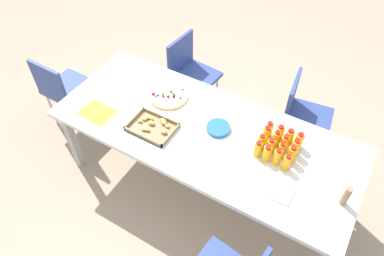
# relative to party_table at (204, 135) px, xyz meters

# --- Properties ---
(ground_plane) EXTENTS (12.00, 12.00, 0.00)m
(ground_plane) POSITION_rel_party_table_xyz_m (0.00, 0.00, -0.68)
(ground_plane) COLOR tan
(party_table) EXTENTS (2.35, 0.96, 0.73)m
(party_table) POSITION_rel_party_table_xyz_m (0.00, 0.00, 0.00)
(party_table) COLOR silver
(party_table) RESTS_ON ground_plane
(chair_near_left) EXTENTS (0.45, 0.45, 0.83)m
(chair_near_left) POSITION_rel_party_table_xyz_m (-0.54, -0.81, -0.18)
(chair_near_left) COLOR #33478C
(chair_near_left) RESTS_ON ground_plane
(chair_near_right) EXTENTS (0.44, 0.44, 0.83)m
(chair_near_right) POSITION_rel_party_table_xyz_m (0.61, -0.81, -0.18)
(chair_near_right) COLOR #33478C
(chair_near_right) RESTS_ON ground_plane
(chair_end) EXTENTS (0.41, 0.41, 0.83)m
(chair_end) POSITION_rel_party_table_xyz_m (1.52, 0.03, -0.18)
(chair_end) COLOR #33478C
(chair_end) RESTS_ON ground_plane
(juice_bottle_0) EXTENTS (0.06, 0.06, 0.14)m
(juice_bottle_0) POSITION_rel_party_table_xyz_m (-0.66, -0.20, 0.12)
(juice_bottle_0) COLOR #F9AC14
(juice_bottle_0) RESTS_ON party_table
(juice_bottle_1) EXTENTS (0.06, 0.06, 0.14)m
(juice_bottle_1) POSITION_rel_party_table_xyz_m (-0.59, -0.20, 0.12)
(juice_bottle_1) COLOR #FAAE14
(juice_bottle_1) RESTS_ON party_table
(juice_bottle_2) EXTENTS (0.06, 0.06, 0.14)m
(juice_bottle_2) POSITION_rel_party_table_xyz_m (-0.51, -0.21, 0.12)
(juice_bottle_2) COLOR #FAAC14
(juice_bottle_2) RESTS_ON party_table
(juice_bottle_3) EXTENTS (0.06, 0.06, 0.14)m
(juice_bottle_3) POSITION_rel_party_table_xyz_m (-0.43, -0.20, 0.12)
(juice_bottle_3) COLOR #FAAD14
(juice_bottle_3) RESTS_ON party_table
(juice_bottle_4) EXTENTS (0.06, 0.06, 0.15)m
(juice_bottle_4) POSITION_rel_party_table_xyz_m (-0.66, -0.13, 0.13)
(juice_bottle_4) COLOR #FAAD14
(juice_bottle_4) RESTS_ON party_table
(juice_bottle_5) EXTENTS (0.06, 0.06, 0.14)m
(juice_bottle_5) POSITION_rel_party_table_xyz_m (-0.58, -0.13, 0.12)
(juice_bottle_5) COLOR #FAAC14
(juice_bottle_5) RESTS_ON party_table
(juice_bottle_6) EXTENTS (0.06, 0.06, 0.15)m
(juice_bottle_6) POSITION_rel_party_table_xyz_m (-0.52, -0.13, 0.13)
(juice_bottle_6) COLOR #FAAC14
(juice_bottle_6) RESTS_ON party_table
(juice_bottle_7) EXTENTS (0.06, 0.06, 0.15)m
(juice_bottle_7) POSITION_rel_party_table_xyz_m (-0.44, -0.13, 0.13)
(juice_bottle_7) COLOR #FAAC14
(juice_bottle_7) RESTS_ON party_table
(juice_bottle_8) EXTENTS (0.06, 0.06, 0.15)m
(juice_bottle_8) POSITION_rel_party_table_xyz_m (-0.66, -0.05, 0.13)
(juice_bottle_8) COLOR #FAAC14
(juice_bottle_8) RESTS_ON party_table
(juice_bottle_9) EXTENTS (0.05, 0.05, 0.14)m
(juice_bottle_9) POSITION_rel_party_table_xyz_m (-0.58, -0.06, 0.12)
(juice_bottle_9) COLOR #FAAD14
(juice_bottle_9) RESTS_ON party_table
(juice_bottle_10) EXTENTS (0.06, 0.06, 0.13)m
(juice_bottle_10) POSITION_rel_party_table_xyz_m (-0.50, -0.05, 0.12)
(juice_bottle_10) COLOR #F9AD14
(juice_bottle_10) RESTS_ON party_table
(juice_bottle_11) EXTENTS (0.06, 0.06, 0.15)m
(juice_bottle_11) POSITION_rel_party_table_xyz_m (-0.44, -0.05, 0.13)
(juice_bottle_11) COLOR #F9AE14
(juice_bottle_11) RESTS_ON party_table
(juice_bottle_12) EXTENTS (0.05, 0.05, 0.14)m
(juice_bottle_12) POSITION_rel_party_table_xyz_m (-0.66, 0.03, 0.12)
(juice_bottle_12) COLOR #F9AC14
(juice_bottle_12) RESTS_ON party_table
(juice_bottle_13) EXTENTS (0.05, 0.05, 0.15)m
(juice_bottle_13) POSITION_rel_party_table_xyz_m (-0.58, 0.02, 0.13)
(juice_bottle_13) COLOR #FAAD14
(juice_bottle_13) RESTS_ON party_table
(juice_bottle_14) EXTENTS (0.06, 0.06, 0.14)m
(juice_bottle_14) POSITION_rel_party_table_xyz_m (-0.51, 0.02, 0.12)
(juice_bottle_14) COLOR #FAAC14
(juice_bottle_14) RESTS_ON party_table
(juice_bottle_15) EXTENTS (0.05, 0.05, 0.14)m
(juice_bottle_15) POSITION_rel_party_table_xyz_m (-0.44, 0.02, 0.12)
(juice_bottle_15) COLOR #FAAE14
(juice_bottle_15) RESTS_ON party_table
(fruit_pizza) EXTENTS (0.32, 0.32, 0.05)m
(fruit_pizza) POSITION_rel_party_table_xyz_m (0.44, -0.17, 0.07)
(fruit_pizza) COLOR tan
(fruit_pizza) RESTS_ON party_table
(snack_tray) EXTENTS (0.35, 0.26, 0.04)m
(snack_tray) POSITION_rel_party_table_xyz_m (0.35, 0.18, 0.07)
(snack_tray) COLOR olive
(snack_tray) RESTS_ON party_table
(plate_stack) EXTENTS (0.18, 0.18, 0.03)m
(plate_stack) POSITION_rel_party_table_xyz_m (-0.09, -0.06, 0.07)
(plate_stack) COLOR blue
(plate_stack) RESTS_ON party_table
(napkin_stack) EXTENTS (0.15, 0.15, 0.01)m
(napkin_stack) POSITION_rel_party_table_xyz_m (-0.70, 0.23, 0.06)
(napkin_stack) COLOR white
(napkin_stack) RESTS_ON party_table
(cardboard_tube) EXTENTS (0.04, 0.04, 0.16)m
(cardboard_tube) POSITION_rel_party_table_xyz_m (-1.07, 0.10, 0.14)
(cardboard_tube) COLOR #9E7A56
(cardboard_tube) RESTS_ON party_table
(paper_folder) EXTENTS (0.27, 0.22, 0.01)m
(paper_folder) POSITION_rel_party_table_xyz_m (0.83, 0.27, 0.06)
(paper_folder) COLOR yellow
(paper_folder) RESTS_ON party_table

